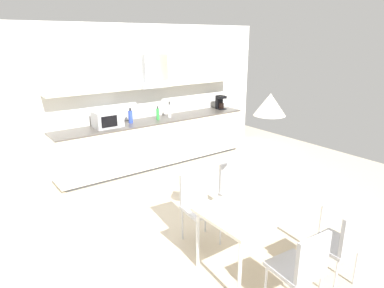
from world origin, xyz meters
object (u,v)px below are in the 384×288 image
(bottle_blue, at_px, (130,117))
(chair_near_left, at_px, (302,265))
(bottle_green, at_px, (158,114))
(bottle_white, at_px, (169,111))
(chair_near_right, at_px, (342,241))
(chair_far_left, at_px, (198,201))
(coffee_maker, at_px, (220,102))
(dining_table, at_px, (263,207))
(pendant_lamp, at_px, (270,105))
(microwave, at_px, (108,119))
(chair_far_right, at_px, (235,188))

(bottle_blue, relative_size, chair_near_left, 0.32)
(bottle_green, relative_size, bottle_white, 0.83)
(chair_near_right, distance_m, chair_far_left, 1.65)
(coffee_maker, relative_size, bottle_white, 0.94)
(coffee_maker, relative_size, dining_table, 0.21)
(coffee_maker, distance_m, chair_near_right, 4.68)
(bottle_green, relative_size, chair_far_left, 0.30)
(bottle_green, bearing_deg, dining_table, -101.71)
(bottle_green, distance_m, chair_far_left, 2.83)
(coffee_maker, height_order, chair_near_right, coffee_maker)
(bottle_green, height_order, pendant_lamp, pendant_lamp)
(bottle_white, bearing_deg, pendant_lamp, -106.16)
(microwave, relative_size, chair_near_left, 0.55)
(chair_far_right, height_order, chair_far_left, same)
(bottle_blue, distance_m, chair_near_left, 4.26)
(microwave, distance_m, pendant_lamp, 3.49)
(coffee_maker, relative_size, chair_far_left, 0.34)
(microwave, distance_m, chair_near_left, 4.19)
(chair_near_left, distance_m, chair_far_left, 1.53)
(coffee_maker, distance_m, chair_near_left, 4.99)
(bottle_green, bearing_deg, chair_near_left, -103.90)
(bottle_green, relative_size, chair_near_left, 0.30)
(coffee_maker, bearing_deg, chair_far_right, -127.28)
(coffee_maker, xyz_separation_m, chair_far_right, (-2.02, -2.66, -0.53))
(chair_near_right, bearing_deg, microwave, 98.59)
(bottle_blue, bearing_deg, pendant_lamp, -92.58)
(coffee_maker, height_order, dining_table, coffee_maker)
(dining_table, height_order, chair_far_left, chair_far_left)
(bottle_green, xyz_separation_m, dining_table, (-0.70, -3.36, -0.35))
(microwave, xyz_separation_m, bottle_green, (1.01, -0.03, -0.03))
(dining_table, relative_size, chair_far_right, 1.62)
(bottle_green, bearing_deg, bottle_white, 5.83)
(coffee_maker, xyz_separation_m, chair_near_left, (-2.67, -4.19, -0.53))
(bottle_blue, xyz_separation_m, chair_near_left, (-0.48, -4.21, -0.50))
(microwave, relative_size, dining_table, 0.34)
(coffee_maker, distance_m, pendant_lamp, 4.21)
(chair_far_right, bearing_deg, microwave, 103.55)
(chair_far_left, bearing_deg, coffee_maker, 45.08)
(microwave, height_order, bottle_white, bottle_white)
(chair_near_left, height_order, chair_far_left, same)
(microwave, height_order, pendant_lamp, pendant_lamp)
(chair_far_right, relative_size, pendant_lamp, 2.72)
(pendant_lamp, bearing_deg, coffee_maker, 55.62)
(chair_far_right, bearing_deg, chair_far_left, -179.97)
(bottle_blue, relative_size, pendant_lamp, 0.87)
(coffee_maker, xyz_separation_m, chair_near_right, (-2.03, -4.19, -0.53))
(microwave, height_order, bottle_green, microwave)
(chair_near_left, bearing_deg, chair_far_right, 67.19)
(microwave, xyz_separation_m, dining_table, (0.32, -3.40, -0.38))
(microwave, bearing_deg, bottle_white, -0.21)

